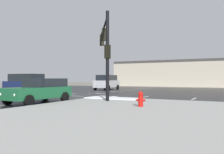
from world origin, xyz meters
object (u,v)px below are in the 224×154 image
Objects in this scene: fire_hydrant at (141,99)px; suv_navy at (26,83)px; suv_silver at (107,82)px; traffic_signal_mast at (105,44)px; sedan_green at (40,90)px.

fire_hydrant is 0.16× the size of suv_navy.
fire_hydrant is 15.89m from suv_navy.
suv_navy is at bearing -19.83° from suv_silver.
traffic_signal_mast is 1.18× the size of suv_silver.
sedan_green is at bearing -178.34° from fire_hydrant.
fire_hydrant is 21.10m from suv_silver.
traffic_signal_mast is at bearing 23.29° from suv_silver.
sedan_green is 0.94× the size of suv_navy.
fire_hydrant is 0.17× the size of sedan_green.
fire_hydrant is 6.80m from sedan_green.
sedan_green reaches higher than fire_hydrant.
traffic_signal_mast is at bearing 167.56° from suv_navy.
sedan_green is at bearing 142.84° from suv_navy.
sedan_green is (-2.75, -3.67, -3.25)m from traffic_signal_mast.
suv_silver is (-7.65, 14.09, -3.02)m from traffic_signal_mast.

